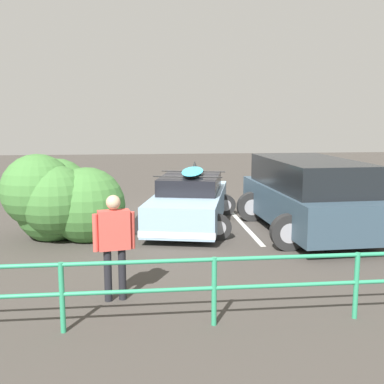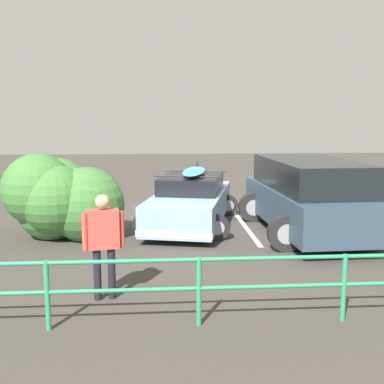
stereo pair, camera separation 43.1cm
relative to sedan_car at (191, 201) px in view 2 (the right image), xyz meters
name	(u,v)px [view 2 (the right image)]	position (x,y,z in m)	size (l,w,h in m)	color
ground_plane	(197,219)	(-0.23, -0.70, -0.62)	(44.00, 44.00, 0.02)	#423D38
parking_stripe	(243,224)	(-1.36, 0.04, -0.60)	(4.40, 0.12, 0.00)	silver
sedan_car	(191,201)	(0.00, 0.00, 0.00)	(2.81, 4.65, 1.54)	#8CADC6
suv_car	(309,195)	(-2.73, 1.06, 0.30)	(2.88, 4.98, 1.75)	#334756
person_bystander	(104,237)	(1.62, 4.92, 0.36)	(0.62, 0.27, 1.62)	black
railing_fence	(124,281)	(1.25, 5.96, 0.03)	(9.91, 0.15, 0.94)	#2D9366
bush_near_left	(61,199)	(3.04, 0.99, 0.28)	(2.72, 2.32, 2.03)	brown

